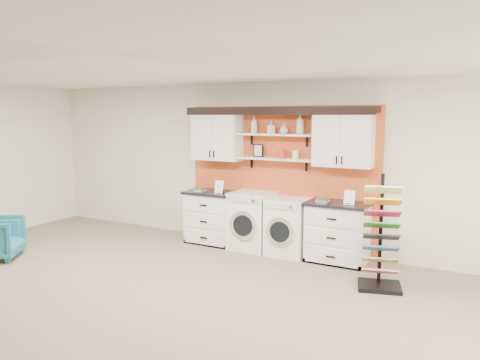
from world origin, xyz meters
The scene contains 21 objects.
floor centered at (0.00, 0.00, 0.00)m, with size 10.00×10.00×0.00m, color #86745A.
ceiling centered at (0.00, 0.00, 2.80)m, with size 10.00×10.00×0.00m, color white.
wall_back centered at (0.00, 4.00, 1.40)m, with size 10.00×10.00×0.00m, color beige.
accent_panel centered at (0.00, 3.96, 1.20)m, with size 3.40×0.07×2.40m, color #CB5022.
upper_cabinet_left centered at (-1.13, 3.79, 1.88)m, with size 0.90×0.35×0.84m.
upper_cabinet_right centered at (1.13, 3.79, 1.88)m, with size 0.90×0.35×0.84m.
shelf_lower centered at (0.00, 3.80, 1.53)m, with size 1.32×0.28×0.03m, color white.
shelf_upper centered at (0.00, 3.80, 1.93)m, with size 1.32×0.28×0.03m, color white.
crown_molding centered at (0.00, 3.81, 2.33)m, with size 3.30×0.41×0.13m.
picture_frame centered at (-0.35, 3.85, 1.66)m, with size 0.18×0.02×0.22m.
canister_red centered at (0.10, 3.80, 1.62)m, with size 0.11×0.11×0.16m, color red.
canister_cream centered at (0.35, 3.80, 1.61)m, with size 0.10×0.10×0.14m, color silver.
base_cabinet_left centered at (-1.13, 3.64, 0.46)m, with size 0.94×0.66×0.92m.
base_cabinet_right centered at (1.13, 3.64, 0.46)m, with size 0.95×0.66×0.93m.
washer centered at (-0.34, 3.64, 0.48)m, with size 0.69×0.71×0.97m.
dryer centered at (0.31, 3.64, 0.46)m, with size 0.66×0.71×0.92m.
sample_rack centered at (1.96, 2.83, 0.49)m, with size 0.65×0.58×1.49m.
soap_bottle_a centered at (-0.40, 3.80, 2.09)m, with size 0.11×0.11×0.28m, color silver.
soap_bottle_b centered at (-0.09, 3.80, 2.05)m, with size 0.09×0.09×0.20m, color silver.
soap_bottle_c centered at (0.14, 3.80, 2.03)m, with size 0.13×0.13×0.17m, color silver.
soap_bottle_d centered at (0.42, 3.80, 2.11)m, with size 0.12×0.13×0.32m, color silver.
Camera 1 is at (3.22, -3.20, 2.25)m, focal length 35.00 mm.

